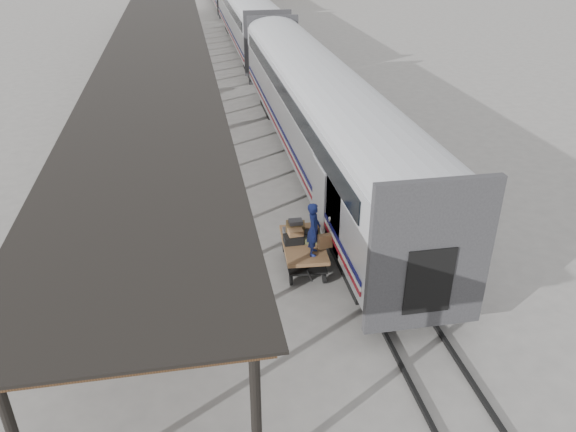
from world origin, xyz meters
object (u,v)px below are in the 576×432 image
(baggage_cart, at_px, (303,249))
(porter, at_px, (314,229))
(luggage_tug, at_px, (183,91))
(pedestrian, at_px, (197,120))

(baggage_cart, bearing_deg, porter, -72.25)
(porter, bearing_deg, luggage_tug, 25.11)
(porter, relative_size, pedestrian, 0.99)
(porter, xyz_separation_m, pedestrian, (-2.95, 13.36, -0.85))
(luggage_tug, bearing_deg, porter, -56.57)
(luggage_tug, xyz_separation_m, pedestrian, (0.63, -6.56, 0.30))
(baggage_cart, xyz_separation_m, luggage_tug, (-3.42, 19.27, -0.12))
(luggage_tug, xyz_separation_m, porter, (3.58, -19.92, 1.16))
(luggage_tug, relative_size, pedestrian, 0.91)
(baggage_cart, xyz_separation_m, pedestrian, (-2.78, 12.71, 0.19))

